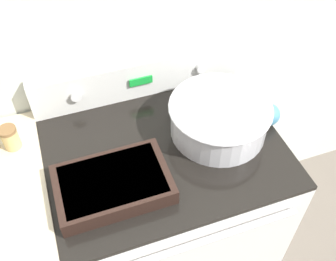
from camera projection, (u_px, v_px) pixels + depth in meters
name	position (u px, v px, depth m)	size (l,w,h in m)	color
kitchen_wall	(129.00, 7.00, 1.35)	(8.00, 0.05, 2.50)	silver
stove_range	(165.00, 214.00, 1.70)	(0.82, 0.68, 0.90)	silver
control_panel	(139.00, 78.00, 1.50)	(0.82, 0.07, 0.16)	silver
mixing_bowl	(219.00, 117.00, 1.37)	(0.36, 0.36, 0.13)	silver
casserole_dish	(113.00, 184.00, 1.22)	(0.36, 0.23, 0.06)	black
ladle	(267.00, 113.00, 1.43)	(0.08, 0.30, 0.08)	teal
spice_jar_brown_cap	(10.00, 138.00, 1.33)	(0.06, 0.06, 0.09)	tan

